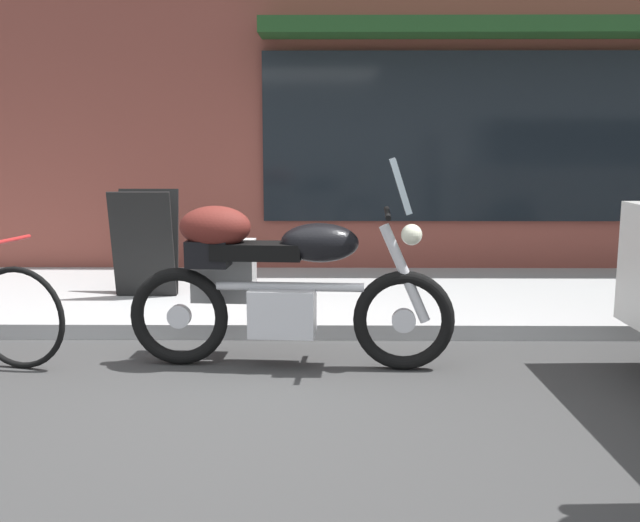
{
  "coord_description": "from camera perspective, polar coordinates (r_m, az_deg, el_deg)",
  "views": [
    {
      "loc": [
        0.51,
        -4.16,
        1.54
      ],
      "look_at": [
        0.47,
        0.78,
        0.7
      ],
      "focal_mm": 40.49,
      "sensor_mm": 36.0,
      "label": 1
    }
  ],
  "objects": [
    {
      "name": "ground_plane",
      "position": [
        4.46,
        -6.2,
        -10.6
      ],
      "size": [
        80.0,
        80.0,
        0.0
      ],
      "primitive_type": "plane",
      "color": "#383838"
    },
    {
      "name": "touring_motorcycle",
      "position": [
        4.88,
        -3.81,
        -1.3
      ],
      "size": [
        2.21,
        0.75,
        1.42
      ],
      "color": "black",
      "rests_on": "ground_plane"
    },
    {
      "name": "sandwich_board_sign",
      "position": [
        6.72,
        -13.63,
        1.39
      ],
      "size": [
        0.55,
        0.42,
        0.96
      ],
      "color": "black",
      "rests_on": "sidewalk_curb"
    }
  ]
}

